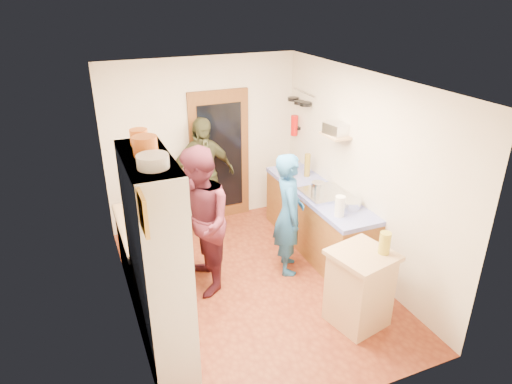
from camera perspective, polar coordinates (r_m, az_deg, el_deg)
floor at (r=6.01m, az=-0.34°, el=-11.50°), size 3.00×4.00×0.02m
ceiling at (r=4.95m, az=-0.42°, el=13.90°), size 3.00×4.00×0.02m
wall_back at (r=7.12m, az=-6.62°, el=6.13°), size 3.00×0.02×2.60m
wall_front at (r=3.81m, az=11.52°, el=-11.66°), size 3.00×0.02×2.60m
wall_left at (r=5.02m, az=-16.52°, el=-2.82°), size 0.02×4.00×2.60m
wall_right at (r=6.04m, az=13.00°, el=2.26°), size 0.02×4.00×2.60m
door_frame at (r=7.23m, az=-4.53°, el=4.42°), size 0.95×0.06×2.10m
door_glass at (r=7.20m, az=-4.44°, el=4.34°), size 0.70×0.02×1.70m
hutch_body at (r=4.45m, az=-12.12°, el=-9.05°), size 0.40×1.20×2.20m
hutch_top_shelf at (r=3.97m, az=-13.48°, el=4.10°), size 0.40×1.14×0.04m
plate_stack at (r=3.68m, az=-12.77°, el=3.76°), size 0.26×0.26×0.11m
orange_pot_a at (r=3.96m, az=-13.69°, el=5.62°), size 0.21×0.21×0.17m
orange_pot_b at (r=4.25m, az=-14.42°, el=6.67°), size 0.16×0.16×0.14m
left_counter_base at (r=5.87m, az=-13.09°, el=-8.06°), size 0.60×1.40×0.85m
left_counter_top at (r=5.64m, az=-13.52°, el=-4.20°), size 0.64×1.44×0.05m
toaster at (r=5.19m, az=-12.17°, el=-5.24°), size 0.26×0.19×0.19m
kettle at (r=5.43m, az=-13.84°, el=-3.93°), size 0.21×0.21×0.20m
orange_bowl at (r=5.77m, az=-13.10°, el=-2.74°), size 0.20×0.20×0.09m
chopping_board at (r=6.08m, az=-14.24°, el=-1.71°), size 0.36×0.31×0.02m
right_counter_base at (r=6.62m, az=7.62°, el=-3.66°), size 0.60×2.20×0.84m
right_counter_top at (r=6.42m, az=7.84°, el=-0.12°), size 0.62×2.22×0.06m
hob at (r=6.30m, az=8.49°, el=-0.18°), size 0.55×0.58×0.04m
pot_on_hob at (r=6.31m, az=7.74°, el=0.71°), size 0.18×0.18×0.12m
bottle_a at (r=6.75m, az=4.38°, el=2.97°), size 0.09×0.09×0.31m
bottle_b at (r=6.96m, az=4.66°, el=3.51°), size 0.08×0.08×0.28m
bottle_c at (r=6.84m, az=6.43°, el=3.36°), size 0.10×0.10×0.35m
paper_towel at (r=5.71m, az=10.43°, el=-1.78°), size 0.14×0.14×0.27m
mixing_bowl at (r=5.98m, az=11.63°, el=-1.45°), size 0.36×0.36×0.11m
island_base at (r=5.30m, az=12.76°, el=-11.87°), size 0.66×0.66×0.86m
island_top at (r=5.05m, az=13.24°, el=-7.69°), size 0.74×0.74×0.05m
cutting_board at (r=5.04m, az=12.44°, el=-7.55°), size 0.40×0.35×0.02m
oil_jar at (r=5.03m, az=15.80°, el=-6.15°), size 0.15×0.15×0.24m
pan_rail at (r=7.03m, az=6.00°, el=12.27°), size 0.02×0.65×0.02m
pan_hang_a at (r=6.88m, az=6.21°, el=10.88°), size 0.18×0.18×0.05m
pan_hang_b at (r=7.05m, az=5.42°, el=11.09°), size 0.16×0.16×0.05m
pan_hang_c at (r=7.22m, az=4.67°, el=11.51°), size 0.17×0.17×0.05m
wall_shelf at (r=6.18m, az=9.89°, el=6.98°), size 0.26×0.42×0.03m
radio at (r=6.15m, az=9.95°, el=7.78°), size 0.27×0.33×0.15m
ext_bracket at (r=7.33m, az=5.21°, el=7.96°), size 0.06×0.10×0.04m
fire_extinguisher at (r=7.29m, az=4.81°, el=8.29°), size 0.11×0.11×0.32m
picture_frame at (r=3.31m, az=-13.95°, el=-2.58°), size 0.03×0.25×0.30m
person_hob at (r=5.88m, az=4.46°, el=-2.87°), size 0.57×0.70×1.65m
person_left at (r=5.54m, az=-6.88°, el=-3.55°), size 0.73×0.92×1.86m
person_back at (r=6.88m, az=-6.60°, el=1.97°), size 1.12×0.61×1.81m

